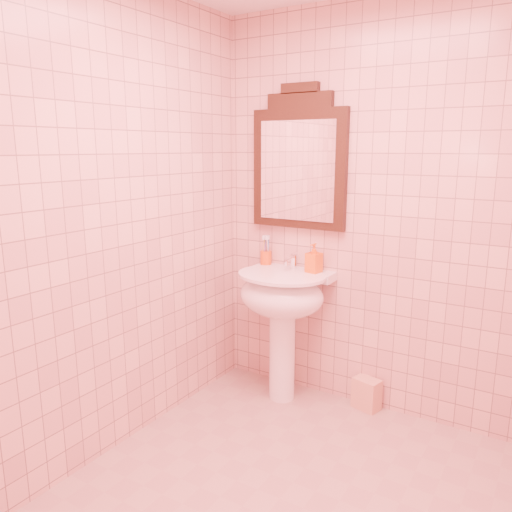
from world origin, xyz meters
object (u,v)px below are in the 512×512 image
Objects in this scene: pedestal_sink at (282,304)px; mirror at (299,163)px; toothbrush_cup at (266,257)px; towel at (367,394)px; soap_dispenser at (314,258)px.

mirror is at bearing 90.00° from pedestal_sink.
toothbrush_cup is 0.87× the size of towel.
mirror is 0.62m from soap_dispenser.
towel is at bearing 16.32° from soap_dispenser.
toothbrush_cup is at bearing 142.99° from pedestal_sink.
mirror is 5.16× the size of toothbrush_cup.
towel is (0.53, 0.17, -0.56)m from pedestal_sink.
mirror is 4.80× the size of soap_dispenser.
pedestal_sink is at bearing -162.47° from towel.
towel is (0.53, -0.03, -1.45)m from mirror.
toothbrush_cup is (-0.22, -0.03, -0.64)m from mirror.
mirror is (0.00, 0.20, 0.89)m from pedestal_sink.
pedestal_sink is 4.91× the size of toothbrush_cup.
pedestal_sink is 0.79m from towel.
pedestal_sink is 4.29× the size of towel.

